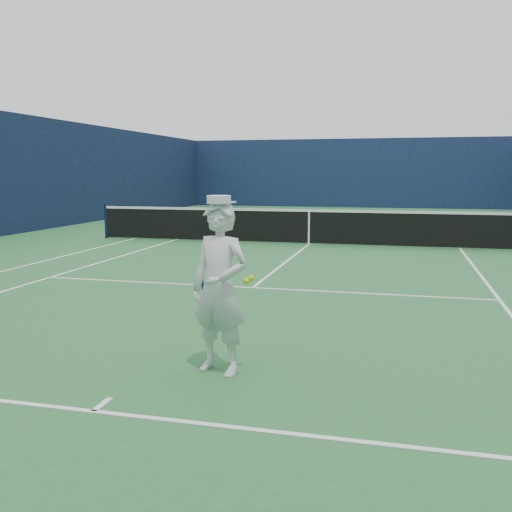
{
  "coord_description": "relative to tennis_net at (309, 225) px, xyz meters",
  "views": [
    {
      "loc": [
        2.51,
        -16.06,
        2.04
      ],
      "look_at": [
        0.76,
        -9.16,
        1.0
      ],
      "focal_mm": 40.0,
      "sensor_mm": 36.0,
      "label": 1
    }
  ],
  "objects": [
    {
      "name": "tennis_player",
      "position": [
        0.76,
        -10.66,
        0.33
      ],
      "size": [
        0.74,
        0.66,
        1.82
      ],
      "rotation": [
        0.0,
        0.0,
        -0.29
      ],
      "color": "white",
      "rests_on": "ground"
    },
    {
      "name": "ground",
      "position": [
        0.0,
        0.0,
        -0.55
      ],
      "size": [
        80.0,
        80.0,
        0.0
      ],
      "primitive_type": "plane",
      "color": "#276632",
      "rests_on": "ground"
    },
    {
      "name": "tennis_net",
      "position": [
        0.0,
        0.0,
        0.0
      ],
      "size": [
        12.88,
        0.09,
        1.07
      ],
      "color": "#141E4C",
      "rests_on": "ground"
    },
    {
      "name": "court_markings",
      "position": [
        0.0,
        0.0,
        -0.55
      ],
      "size": [
        11.03,
        23.83,
        0.01
      ],
      "color": "white",
      "rests_on": "ground"
    },
    {
      "name": "windscreen_fence",
      "position": [
        0.0,
        0.0,
        1.45
      ],
      "size": [
        20.12,
        36.12,
        4.0
      ],
      "color": "#101C3D",
      "rests_on": "ground"
    }
  ]
}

